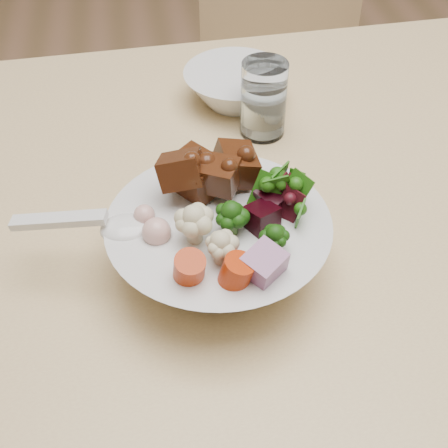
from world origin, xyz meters
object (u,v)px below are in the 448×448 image
object	(u,v)px
water_glass	(263,102)
side_bowl	(235,87)
chair_far	(282,72)
dining_table	(364,225)
food_bowl	(220,241)

from	to	relation	value
water_glass	side_bowl	world-z (taller)	water_glass
chair_far	water_glass	distance (m)	0.67
dining_table	side_bowl	size ratio (longest dim) A/B	10.13
dining_table	food_bowl	xyz separation A→B (m)	(-0.22, -0.11, 0.12)
food_bowl	chair_far	bearing A→B (deg)	71.93
water_glass	dining_table	bearing A→B (deg)	-48.94
dining_table	food_bowl	size ratio (longest dim) A/B	6.44
chair_far	food_bowl	distance (m)	0.92
dining_table	water_glass	size ratio (longest dim) A/B	14.28
food_bowl	side_bowl	world-z (taller)	food_bowl
dining_table	side_bowl	world-z (taller)	side_bowl
chair_far	dining_table	bearing A→B (deg)	-87.50
chair_far	water_glass	xyz separation A→B (m)	(-0.17, -0.58, 0.30)
dining_table	water_glass	world-z (taller)	water_glass
dining_table	water_glass	bearing A→B (deg)	128.23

